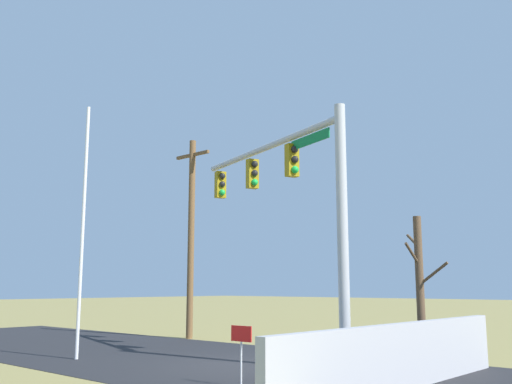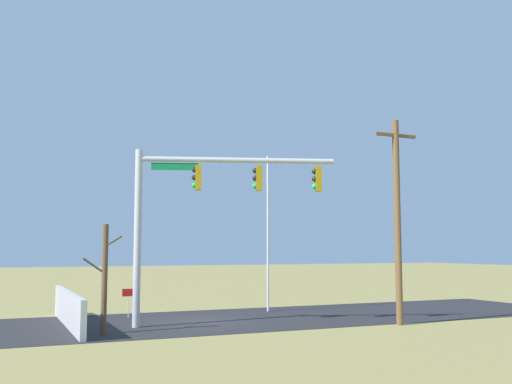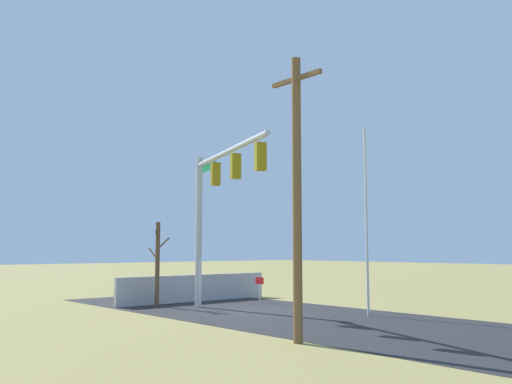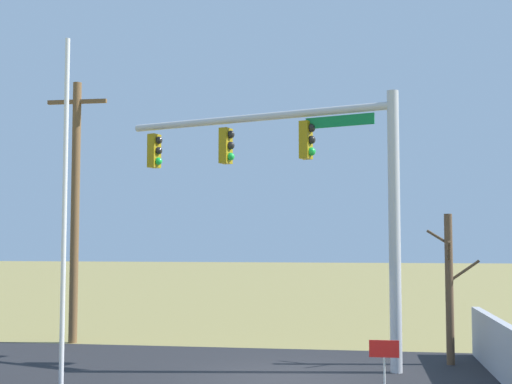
{
  "view_description": "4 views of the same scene",
  "coord_description": "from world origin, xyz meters",
  "px_view_note": "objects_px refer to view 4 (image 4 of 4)",
  "views": [
    {
      "loc": [
        10.61,
        -11.27,
        2.03
      ],
      "look_at": [
        -1.81,
        2.61,
        5.09
      ],
      "focal_mm": 40.27,
      "sensor_mm": 36.0,
      "label": 1
    },
    {
      "loc": [
        7.52,
        23.0,
        2.9
      ],
      "look_at": [
        -1.74,
        2.01,
        5.14
      ],
      "focal_mm": 41.22,
      "sensor_mm": 36.0,
      "label": 2
    },
    {
      "loc": [
        -17.51,
        15.17,
        2.54
      ],
      "look_at": [
        -1.86,
        1.44,
        4.72
      ],
      "focal_mm": 38.5,
      "sensor_mm": 36.0,
      "label": 3
    },
    {
      "loc": [
        1.8,
        -15.67,
        3.1
      ],
      "look_at": [
        -0.96,
        2.81,
        4.42
      ],
      "focal_mm": 48.0,
      "sensor_mm": 36.0,
      "label": 4
    }
  ],
  "objects_px": {
    "open_sign": "(384,357)",
    "bare_tree": "(450,286)",
    "signal_mast": "(305,173)",
    "flagpole": "(64,212)",
    "utility_pole": "(75,206)"
  },
  "relations": [
    {
      "from": "flagpole",
      "to": "signal_mast",
      "type": "bearing_deg",
      "value": 39.38
    },
    {
      "from": "signal_mast",
      "to": "flagpole",
      "type": "height_order",
      "value": "flagpole"
    },
    {
      "from": "utility_pole",
      "to": "bare_tree",
      "type": "xyz_separation_m",
      "value": [
        10.86,
        -2.1,
        -2.22
      ]
    },
    {
      "from": "bare_tree",
      "to": "open_sign",
      "type": "xyz_separation_m",
      "value": [
        -1.8,
        -4.54,
        -1.04
      ]
    },
    {
      "from": "utility_pole",
      "to": "open_sign",
      "type": "relative_size",
      "value": 6.56
    },
    {
      "from": "flagpole",
      "to": "open_sign",
      "type": "distance_m",
      "value": 7.06
    },
    {
      "from": "signal_mast",
      "to": "open_sign",
      "type": "xyz_separation_m",
      "value": [
        1.79,
        -4.01,
        -3.91
      ]
    },
    {
      "from": "signal_mast",
      "to": "utility_pole",
      "type": "xyz_separation_m",
      "value": [
        -7.27,
        2.64,
        -0.65
      ]
    },
    {
      "from": "utility_pole",
      "to": "open_sign",
      "type": "height_order",
      "value": "utility_pole"
    },
    {
      "from": "flagpole",
      "to": "bare_tree",
      "type": "relative_size",
      "value": 1.95
    },
    {
      "from": "signal_mast",
      "to": "open_sign",
      "type": "bearing_deg",
      "value": -65.87
    },
    {
      "from": "flagpole",
      "to": "open_sign",
      "type": "relative_size",
      "value": 6.03
    },
    {
      "from": "bare_tree",
      "to": "flagpole",
      "type": "bearing_deg",
      "value": -152.08
    },
    {
      "from": "signal_mast",
      "to": "open_sign",
      "type": "relative_size",
      "value": 6.02
    },
    {
      "from": "open_sign",
      "to": "bare_tree",
      "type": "bearing_deg",
      "value": 68.43
    }
  ]
}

